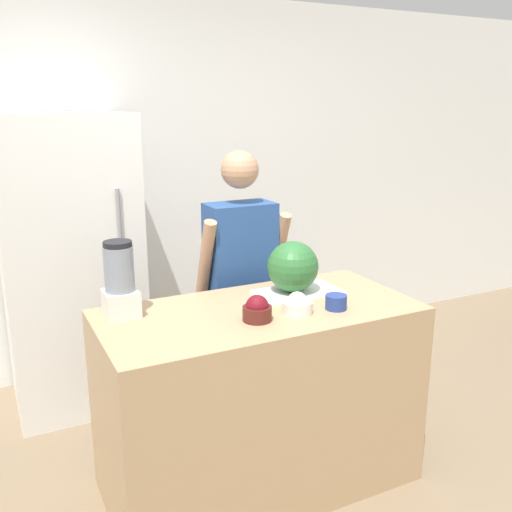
% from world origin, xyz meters
% --- Properties ---
extents(wall_back, '(8.00, 0.06, 2.60)m').
position_xyz_m(wall_back, '(0.00, 2.05, 1.30)').
color(wall_back, white).
rests_on(wall_back, ground_plane).
extents(counter_island, '(1.51, 0.72, 0.93)m').
position_xyz_m(counter_island, '(0.00, 0.36, 0.47)').
color(counter_island, tan).
rests_on(counter_island, ground_plane).
extents(refrigerator, '(0.78, 0.73, 1.82)m').
position_xyz_m(refrigerator, '(-0.66, 1.65, 0.91)').
color(refrigerator, white).
rests_on(refrigerator, ground_plane).
extents(person, '(0.52, 0.26, 1.63)m').
position_xyz_m(person, '(0.18, 0.96, 0.84)').
color(person, '#4C608C').
rests_on(person, ground_plane).
extents(cutting_board, '(0.43, 0.24, 0.01)m').
position_xyz_m(cutting_board, '(0.28, 0.48, 0.94)').
color(cutting_board, white).
rests_on(cutting_board, counter_island).
extents(watermelon, '(0.26, 0.26, 0.26)m').
position_xyz_m(watermelon, '(0.25, 0.49, 1.08)').
color(watermelon, '#2D6B33').
rests_on(watermelon, cutting_board).
extents(bowl_cherries, '(0.13, 0.13, 0.12)m').
position_xyz_m(bowl_cherries, '(-0.07, 0.24, 0.98)').
color(bowl_cherries, '#511E19').
rests_on(bowl_cherries, counter_island).
extents(bowl_cream, '(0.14, 0.14, 0.10)m').
position_xyz_m(bowl_cream, '(0.13, 0.23, 0.97)').
color(bowl_cream, white).
rests_on(bowl_cream, counter_island).
extents(bowl_small_blue, '(0.10, 0.10, 0.07)m').
position_xyz_m(bowl_small_blue, '(0.32, 0.20, 0.97)').
color(bowl_small_blue, navy).
rests_on(bowl_small_blue, counter_island).
extents(blender, '(0.15, 0.15, 0.35)m').
position_xyz_m(blender, '(-0.60, 0.56, 1.10)').
color(blender, silver).
rests_on(blender, counter_island).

